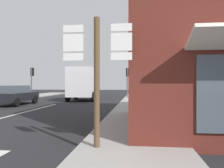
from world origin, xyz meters
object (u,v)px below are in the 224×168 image
(sedan_far, at_px, (15,95))
(delivery_truck, at_px, (83,83))
(traffic_light_far_right, at_px, (127,76))
(traffic_light_far_left, at_px, (32,76))
(route_sign_post, at_px, (97,72))

(sedan_far, height_order, delivery_truck, delivery_truck)
(delivery_truck, distance_m, traffic_light_far_right, 5.27)
(sedan_far, height_order, traffic_light_far_left, traffic_light_far_left)
(traffic_light_far_right, bearing_deg, delivery_truck, -139.26)
(sedan_far, bearing_deg, route_sign_post, -52.75)
(delivery_truck, relative_size, route_sign_post, 1.59)
(traffic_light_far_right, bearing_deg, traffic_light_far_left, -177.73)
(route_sign_post, relative_size, traffic_light_far_left, 0.96)
(delivery_truck, distance_m, traffic_light_far_left, 7.20)
(route_sign_post, bearing_deg, traffic_light_far_left, 119.86)
(route_sign_post, bearing_deg, traffic_light_far_right, 90.54)
(sedan_far, distance_m, traffic_light_far_left, 8.23)
(delivery_truck, height_order, traffic_light_far_left, traffic_light_far_left)
(delivery_truck, relative_size, traffic_light_far_left, 1.53)
(route_sign_post, distance_m, traffic_light_far_right, 18.94)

